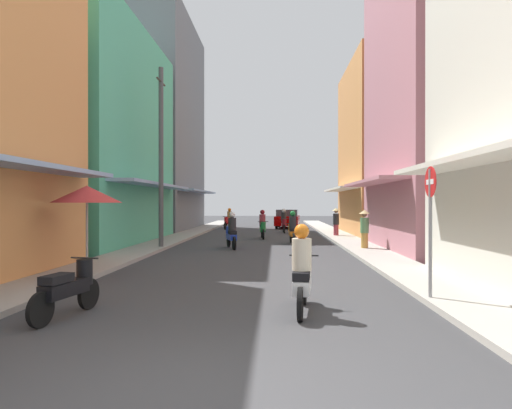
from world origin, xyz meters
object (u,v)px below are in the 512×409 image
(vendor_umbrella, at_px, (87,194))
(motorbike_black, at_px, (69,287))
(motorbike_white, at_px, (302,273))
(motorbike_blue, at_px, (231,232))
(motorbike_orange, at_px, (292,229))
(motorbike_green, at_px, (263,226))
(pedestrian_midway, at_px, (365,228))
(utility_pole, at_px, (161,157))
(parked_car, at_px, (287,219))
(street_sign_no_entry, at_px, (430,215))
(pedestrian_far, at_px, (336,221))
(motorbike_red, at_px, (229,220))
(motorbike_maroon, at_px, (284,222))

(vendor_umbrella, bearing_deg, motorbike_black, -70.18)
(motorbike_white, bearing_deg, motorbike_blue, 102.33)
(motorbike_orange, bearing_deg, vendor_umbrella, -121.01)
(motorbike_black, bearing_deg, motorbike_green, 80.58)
(pedestrian_midway, relative_size, utility_pole, 0.22)
(parked_car, height_order, street_sign_no_entry, street_sign_no_entry)
(motorbike_black, height_order, street_sign_no_entry, street_sign_no_entry)
(pedestrian_midway, bearing_deg, utility_pole, 178.47)
(motorbike_orange, bearing_deg, pedestrian_far, 57.62)
(pedestrian_far, distance_m, street_sign_no_entry, 16.49)
(parked_car, distance_m, utility_pole, 17.41)
(motorbike_green, bearing_deg, motorbike_orange, -64.07)
(motorbike_black, relative_size, pedestrian_midway, 1.07)
(motorbike_black, xyz_separation_m, street_sign_no_entry, (6.51, 1.32, 1.21))
(motorbike_black, xyz_separation_m, pedestrian_midway, (7.12, 10.73, 0.44))
(motorbike_blue, xyz_separation_m, vendor_umbrella, (-3.08, -7.31, 1.47))
(pedestrian_midway, bearing_deg, motorbike_red, 115.96)
(motorbike_white, xyz_separation_m, motorbike_green, (-1.21, 16.27, 0.00))
(motorbike_blue, distance_m, street_sign_no_entry, 11.23)
(motorbike_maroon, xyz_separation_m, pedestrian_midway, (3.10, -10.99, 0.24))
(motorbike_orange, height_order, street_sign_no_entry, street_sign_no_entry)
(motorbike_orange, distance_m, parked_car, 13.45)
(motorbike_orange, distance_m, motorbike_green, 3.46)
(motorbike_white, distance_m, utility_pole, 12.15)
(motorbike_green, xyz_separation_m, pedestrian_midway, (4.34, -6.03, 0.24))
(motorbike_white, xyz_separation_m, motorbike_red, (-4.02, 24.91, 0.00))
(motorbike_maroon, distance_m, pedestrian_far, 4.89)
(pedestrian_midway, bearing_deg, vendor_umbrella, -142.17)
(motorbike_white, distance_m, motorbike_black, 4.03)
(pedestrian_midway, bearing_deg, motorbike_blue, 173.35)
(motorbike_maroon, distance_m, vendor_umbrella, 18.55)
(motorbike_maroon, xyz_separation_m, pedestrian_far, (2.89, -3.94, 0.24))
(motorbike_maroon, height_order, motorbike_orange, same)
(parked_car, distance_m, pedestrian_far, 9.65)
(motorbike_maroon, bearing_deg, pedestrian_far, -53.72)
(parked_car, relative_size, pedestrian_far, 2.54)
(motorbike_maroon, height_order, motorbike_red, same)
(motorbike_green, distance_m, street_sign_no_entry, 15.93)
(utility_pole, bearing_deg, motorbike_blue, 8.09)
(street_sign_no_entry, bearing_deg, motorbike_red, 105.18)
(motorbike_blue, distance_m, utility_pole, 4.35)
(parked_car, height_order, pedestrian_far, pedestrian_far)
(utility_pole, bearing_deg, motorbike_green, 54.85)
(motorbike_orange, bearing_deg, street_sign_no_entry, -79.83)
(motorbike_white, relative_size, vendor_umbrella, 0.75)
(motorbike_white, distance_m, vendor_umbrella, 6.69)
(pedestrian_far, distance_m, utility_pole, 11.09)
(motorbike_orange, relative_size, parked_car, 0.43)
(motorbike_white, xyz_separation_m, motorbike_blue, (-2.38, 10.87, 0.00))
(pedestrian_midway, bearing_deg, motorbike_maroon, 105.73)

